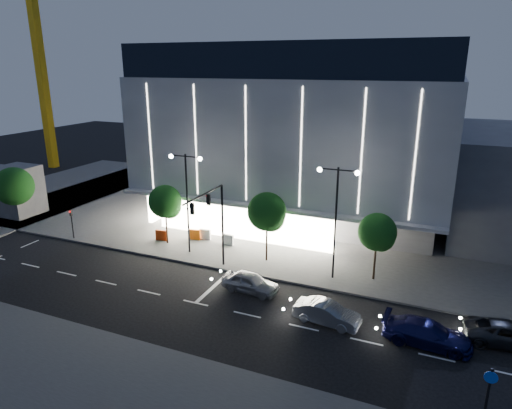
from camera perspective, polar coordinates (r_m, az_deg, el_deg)
The scene contains 21 objects.
ground at distance 35.38m, azimuth -9.14°, elevation -10.33°, with size 160.00×160.00×0.00m, color black.
sidewalk_museum at distance 54.22m, azimuth 9.01°, elevation -0.34°, with size 70.00×40.00×0.15m, color #474747.
sidewalk_west at distance 61.73m, azimuth -28.22°, elevation -0.06°, with size 16.00×50.00×0.15m, color #474747.
museum at distance 51.12m, azimuth 6.80°, elevation 9.27°, with size 30.00×25.80×18.00m.
traffic_mast at distance 35.60m, azimuth -5.32°, elevation -1.21°, with size 0.33×5.89×7.07m.
street_lamp_west at distance 39.47m, azimuth -8.65°, elevation 1.93°, with size 3.16×0.36×9.00m.
street_lamp_east at distance 34.65m, azimuth 10.01°, elevation -0.31°, with size 3.16×0.36×9.00m.
ped_signal_far at distance 46.84m, azimuth -22.03°, elevation -1.93°, with size 0.22×0.24×3.00m.
cycle_sign_pole at distance 23.55m, azimuth 26.83°, elevation -21.23°, with size 0.56×0.13×4.00m.
tower_crane at distance 79.68m, azimuth -25.23°, elevation 18.76°, with size 32.00×2.00×28.50m.
tree_left at distance 42.40m, azimuth -11.24°, elevation 0.15°, with size 3.02×3.02×5.72m.
tree_mid at distance 37.76m, azimuth 1.41°, elevation -1.16°, with size 3.25×3.25×6.15m.
tree_right at distance 35.77m, azimuth 14.94°, elevation -3.59°, with size 2.91×2.91×5.51m.
car_lead at distance 34.20m, azimuth -0.75°, elevation -9.72°, with size 1.75×4.35×1.48m, color #94969B.
car_second at distance 30.79m, azimuth 8.85°, elevation -13.27°, with size 1.52×4.35×1.43m, color #97999E.
car_third at distance 30.22m, azimuth 20.60°, elevation -14.82°, with size 2.11×5.19×1.51m, color #131349.
car_fourth at distance 32.27m, azimuth 29.08°, elevation -13.94°, with size 2.34×5.07×1.41m, color #2C2C30.
barrier_a at distance 44.27m, azimuth -11.75°, elevation -3.78°, with size 1.10×0.25×1.00m, color red.
barrier_b at distance 42.37m, azimuth -3.52°, elevation -4.40°, with size 1.10×0.25×1.00m, color silver.
barrier_c at distance 43.89m, azimuth -7.71°, elevation -3.75°, with size 1.10×0.25×1.00m, color #FF650E.
barrier_d at distance 43.84m, azimuth -6.38°, elevation -3.72°, with size 1.10×0.25×1.00m, color white.
Camera 1 is at (17.25, -26.29, 16.23)m, focal length 32.00 mm.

